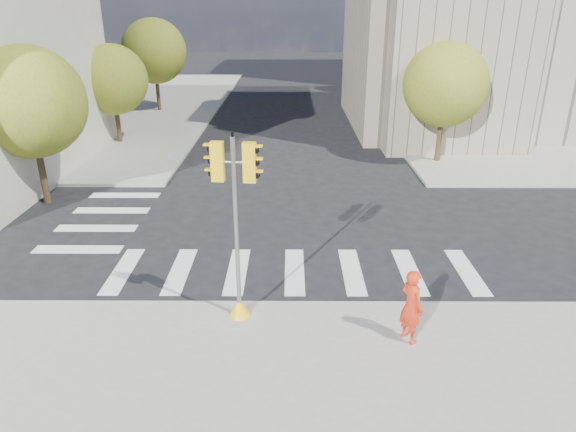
% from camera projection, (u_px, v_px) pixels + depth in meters
% --- Properties ---
extents(ground, '(160.00, 160.00, 0.00)m').
position_uv_depth(ground, '(297.00, 244.00, 17.94)').
color(ground, black).
rests_on(ground, ground).
extents(sidewalk_far_right, '(28.00, 40.00, 0.15)m').
position_uv_depth(sidewalk_far_right, '(538.00, 107.00, 41.86)').
color(sidewalk_far_right, gray).
rests_on(sidewalk_far_right, ground).
extents(sidewalk_far_left, '(28.00, 40.00, 0.15)m').
position_uv_depth(sidewalk_far_left, '(50.00, 106.00, 42.06)').
color(sidewalk_far_left, gray).
rests_on(sidewalk_far_left, ground).
extents(civic_building, '(26.00, 16.00, 19.39)m').
position_uv_depth(civic_building, '(538.00, 13.00, 32.79)').
color(civic_building, gray).
rests_on(civic_building, ground).
extents(tree_lw_near, '(4.40, 4.40, 6.41)m').
position_uv_depth(tree_lw_near, '(29.00, 102.00, 20.10)').
color(tree_lw_near, '#382616').
rests_on(tree_lw_near, ground).
extents(tree_lw_mid, '(4.00, 4.00, 5.77)m').
position_uv_depth(tree_lw_mid, '(113.00, 80.00, 29.51)').
color(tree_lw_mid, '#382616').
rests_on(tree_lw_mid, ground).
extents(tree_lw_far, '(4.80, 4.80, 6.95)m').
position_uv_depth(tree_lw_far, '(154.00, 51.00, 38.46)').
color(tree_lw_far, '#382616').
rests_on(tree_lw_far, ground).
extents(tree_re_near, '(4.20, 4.20, 6.16)m').
position_uv_depth(tree_re_near, '(445.00, 85.00, 25.61)').
color(tree_re_near, '#382616').
rests_on(tree_re_near, ground).
extents(tree_re_mid, '(4.60, 4.60, 6.66)m').
position_uv_depth(tree_re_mid, '(399.00, 56.00, 36.60)').
color(tree_re_mid, '#382616').
rests_on(tree_re_mid, ground).
extents(tree_re_far, '(4.00, 4.00, 5.88)m').
position_uv_depth(tree_re_far, '(373.00, 50.00, 47.88)').
color(tree_re_far, '#382616').
rests_on(tree_re_far, ground).
extents(lamp_near, '(0.35, 0.18, 8.11)m').
position_uv_depth(lamp_near, '(436.00, 65.00, 29.11)').
color(lamp_near, black).
rests_on(lamp_near, sidewalk_far_right).
extents(lamp_far, '(0.35, 0.18, 8.11)m').
position_uv_depth(lamp_far, '(391.00, 47.00, 42.06)').
color(lamp_far, black).
rests_on(lamp_far, sidewalk_far_right).
extents(traffic_signal, '(1.08, 0.56, 4.91)m').
position_uv_depth(traffic_signal, '(237.00, 243.00, 12.75)').
color(traffic_signal, yellow).
rests_on(traffic_signal, sidewalk_near).
extents(photographer, '(0.72, 0.82, 1.90)m').
position_uv_depth(photographer, '(411.00, 306.00, 12.21)').
color(photographer, red).
rests_on(photographer, sidewalk_near).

